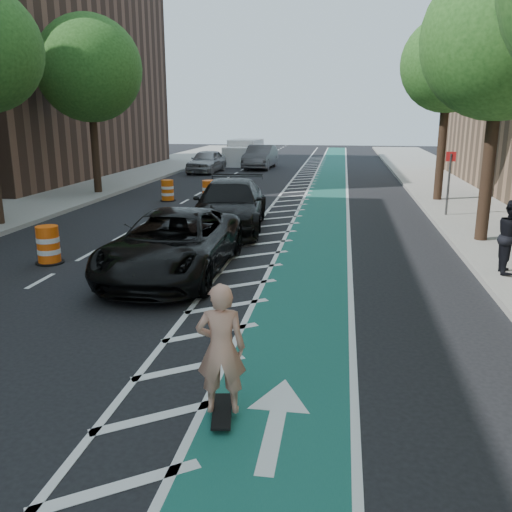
% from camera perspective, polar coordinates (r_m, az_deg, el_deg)
% --- Properties ---
extents(ground, '(120.00, 120.00, 0.00)m').
position_cam_1_polar(ground, '(10.28, -12.96, -7.41)').
color(ground, black).
rests_on(ground, ground).
extents(bike_lane, '(2.00, 90.00, 0.01)m').
position_cam_1_polar(bike_lane, '(19.20, 6.71, 3.23)').
color(bike_lane, '#175246').
rests_on(bike_lane, ground).
extents(buffer_strip, '(1.40, 90.00, 0.01)m').
position_cam_1_polar(buffer_strip, '(19.31, 2.25, 3.38)').
color(buffer_strip, silver).
rests_on(buffer_strip, ground).
extents(curb_right, '(0.12, 90.00, 0.16)m').
position_cam_1_polar(curb_right, '(19.46, 18.73, 2.92)').
color(curb_right, gray).
rests_on(curb_right, ground).
extents(curb_left, '(0.12, 90.00, 0.16)m').
position_cam_1_polar(curb_left, '(21.98, -20.52, 4.05)').
color(curb_left, gray).
rests_on(curb_left, ground).
extents(tree_r_c, '(4.20, 4.20, 7.90)m').
position_cam_1_polar(tree_r_c, '(17.43, 24.41, 19.99)').
color(tree_r_c, '#382619').
rests_on(tree_r_c, ground).
extents(tree_r_d, '(4.20, 4.20, 7.90)m').
position_cam_1_polar(tree_r_d, '(25.23, 19.57, 18.42)').
color(tree_r_d, '#382619').
rests_on(tree_r_d, ground).
extents(tree_l_d, '(4.20, 4.20, 7.90)m').
position_cam_1_polar(tree_l_d, '(27.45, -16.92, 18.26)').
color(tree_l_d, '#382619').
rests_on(tree_l_d, ground).
extents(sign_post, '(0.35, 0.08, 2.47)m').
position_cam_1_polar(sign_post, '(21.30, 19.62, 7.29)').
color(sign_post, '#4C4C4C').
rests_on(sign_post, ground).
extents(skateboard, '(0.39, 0.89, 0.12)m').
position_cam_1_polar(skateboard, '(7.28, -3.59, -16.01)').
color(skateboard, black).
rests_on(skateboard, ground).
extents(skateboarder, '(0.69, 0.51, 1.71)m').
position_cam_1_polar(skateboarder, '(6.87, -3.71, -9.71)').
color(skateboarder, tan).
rests_on(skateboarder, skateboard).
extents(suv_near, '(2.56, 5.55, 1.54)m').
position_cam_1_polar(suv_near, '(13.26, -8.72, 1.32)').
color(suv_near, black).
rests_on(suv_near, ground).
extents(suv_far, '(2.78, 5.80, 1.63)m').
position_cam_1_polar(suv_far, '(18.40, -2.77, 5.37)').
color(suv_far, black).
rests_on(suv_far, ground).
extents(car_silver, '(2.09, 4.51, 1.50)m').
position_cam_1_polar(car_silver, '(36.61, -5.22, 9.91)').
color(car_silver, '#9FA0A4').
rests_on(car_silver, ground).
extents(car_grey, '(1.98, 5.06, 1.64)m').
position_cam_1_polar(car_grey, '(39.19, 0.47, 10.40)').
color(car_grey, '#515156').
rests_on(car_grey, ground).
extents(pedestrian, '(0.73, 0.91, 1.76)m').
position_cam_1_polar(pedestrian, '(14.01, 25.35, 1.86)').
color(pedestrian, black).
rests_on(pedestrian, sidewalk_right).
extents(box_truck, '(2.49, 4.70, 1.88)m').
position_cam_1_polar(box_truck, '(42.03, -1.31, 10.75)').
color(box_truck, white).
rests_on(box_truck, ground).
extents(barrel_a, '(0.73, 0.73, 0.99)m').
position_cam_1_polar(barrel_a, '(15.14, -21.01, 1.01)').
color(barrel_a, '#FF5A0D').
rests_on(barrel_a, ground).
extents(barrel_b, '(0.75, 0.75, 1.02)m').
position_cam_1_polar(barrel_b, '(23.73, -4.95, 6.64)').
color(barrel_b, '#FF5C0D').
rests_on(barrel_b, ground).
extents(barrel_c, '(0.69, 0.69, 0.94)m').
position_cam_1_polar(barrel_c, '(24.77, -9.29, 6.77)').
color(barrel_c, '#E45A0C').
rests_on(barrel_c, ground).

